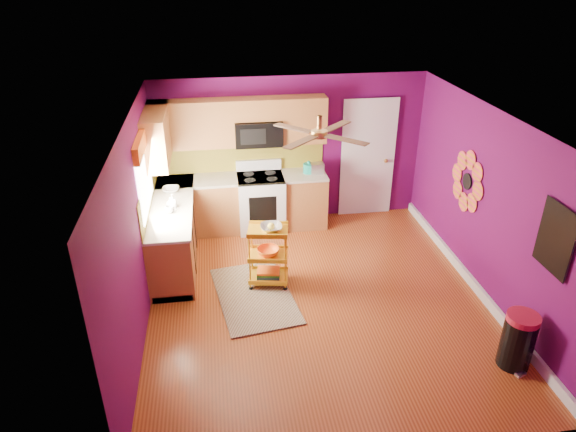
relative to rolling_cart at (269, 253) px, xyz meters
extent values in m
plane|color=maroon|center=(0.61, -0.46, -0.50)|extent=(5.00, 5.00, 0.00)
cube|color=#570A4C|center=(0.61, 2.04, 0.75)|extent=(4.50, 0.04, 2.50)
cube|color=#570A4C|center=(0.61, -2.96, 0.75)|extent=(4.50, 0.04, 2.50)
cube|color=#570A4C|center=(-1.64, -0.46, 0.75)|extent=(0.04, 5.00, 2.50)
cube|color=#570A4C|center=(2.86, -0.46, 0.75)|extent=(0.04, 5.00, 2.50)
cube|color=silver|center=(0.61, -0.46, 2.00)|extent=(4.50, 5.00, 0.04)
cube|color=white|center=(2.83, -0.46, -0.43)|extent=(0.05, 4.90, 0.14)
cube|color=brown|center=(-1.34, 0.89, -0.05)|extent=(0.60, 2.30, 0.90)
cube|color=brown|center=(-0.24, 1.74, -0.05)|extent=(2.80, 0.60, 0.90)
cube|color=beige|center=(-1.34, 0.89, 0.42)|extent=(0.63, 2.30, 0.04)
cube|color=beige|center=(-0.24, 1.74, 0.42)|extent=(2.80, 0.63, 0.04)
cube|color=black|center=(-1.34, 0.89, -0.45)|extent=(0.54, 2.30, 0.10)
cube|color=black|center=(-0.24, 1.74, -0.45)|extent=(2.80, 0.54, 0.10)
cube|color=white|center=(0.06, 1.71, -0.04)|extent=(0.76, 0.66, 0.92)
cube|color=black|center=(0.06, 1.71, 0.42)|extent=(0.76, 0.62, 0.03)
cube|color=white|center=(0.06, 1.99, 0.54)|extent=(0.76, 0.06, 0.18)
cube|color=black|center=(0.06, 1.39, -0.05)|extent=(0.45, 0.02, 0.55)
cube|color=brown|center=(-0.98, 1.88, 1.32)|extent=(1.32, 0.33, 0.75)
cube|color=brown|center=(0.80, 1.88, 1.32)|extent=(0.72, 0.33, 0.75)
cube|color=brown|center=(0.06, 1.88, 1.53)|extent=(0.76, 0.33, 0.34)
cube|color=brown|center=(-1.47, 1.39, 1.32)|extent=(0.33, 1.30, 0.75)
cube|color=black|center=(0.06, 1.84, 1.15)|extent=(0.76, 0.38, 0.40)
cube|color=olive|center=(-0.24, 2.03, 0.69)|extent=(2.80, 0.01, 0.51)
cube|color=olive|center=(-1.63, 0.89, 0.69)|extent=(0.01, 2.30, 0.51)
cube|color=white|center=(-1.62, 0.59, 1.05)|extent=(0.03, 1.20, 1.00)
cube|color=orange|center=(-1.59, 0.59, 1.52)|extent=(0.08, 1.35, 0.22)
cube|color=white|center=(1.96, 2.02, 0.52)|extent=(0.85, 0.04, 2.05)
cube|color=white|center=(1.96, 2.00, 0.52)|extent=(0.95, 0.02, 2.15)
sphere|color=#BF8C3F|center=(2.28, 1.96, 0.50)|extent=(0.07, 0.07, 0.07)
cylinder|color=black|center=(2.84, 0.14, 0.85)|extent=(0.01, 0.24, 0.24)
cube|color=#1CADB9|center=(2.84, -1.86, 1.05)|extent=(0.03, 0.52, 0.72)
cube|color=black|center=(2.83, -1.86, 1.05)|extent=(0.01, 0.56, 0.76)
cylinder|color=#BF8C3F|center=(0.61, -0.26, 1.92)|extent=(0.06, 0.06, 0.16)
cylinder|color=#BF8C3F|center=(0.61, -0.26, 1.78)|extent=(0.20, 0.20, 0.08)
cube|color=#4C2D19|center=(0.88, 0.01, 1.78)|extent=(0.47, 0.47, 0.01)
cube|color=#4C2D19|center=(0.34, 0.01, 1.78)|extent=(0.47, 0.47, 0.01)
cube|color=#4C2D19|center=(0.34, -0.52, 1.78)|extent=(0.47, 0.47, 0.01)
cube|color=#4C2D19|center=(0.88, -0.52, 1.78)|extent=(0.47, 0.47, 0.01)
cube|color=black|center=(-0.24, -0.27, -0.49)|extent=(1.20, 1.72, 0.02)
cylinder|color=gold|center=(-0.28, -0.12, -0.05)|extent=(0.02, 0.02, 0.84)
cylinder|color=gold|center=(0.20, -0.21, -0.05)|extent=(0.02, 0.02, 0.84)
cylinder|color=gold|center=(-0.22, 0.21, -0.05)|extent=(0.02, 0.02, 0.84)
cylinder|color=gold|center=(0.26, 0.12, -0.05)|extent=(0.02, 0.02, 0.84)
sphere|color=black|center=(-0.28, -0.12, -0.48)|extent=(0.06, 0.06, 0.06)
sphere|color=black|center=(0.20, -0.21, -0.48)|extent=(0.06, 0.06, 0.06)
sphere|color=black|center=(-0.22, 0.21, -0.48)|extent=(0.06, 0.06, 0.06)
sphere|color=black|center=(0.26, 0.12, -0.48)|extent=(0.06, 0.06, 0.06)
cube|color=gold|center=(-0.01, 0.00, 0.35)|extent=(0.60, 0.48, 0.03)
cube|color=gold|center=(-0.01, 0.00, -0.03)|extent=(0.60, 0.48, 0.03)
cube|color=gold|center=(-0.01, 0.00, -0.39)|extent=(0.60, 0.48, 0.03)
imported|color=beige|center=(0.04, -0.01, 0.41)|extent=(0.35, 0.35, 0.07)
sphere|color=yellow|center=(0.04, -0.01, 0.43)|extent=(0.10, 0.10, 0.10)
imported|color=orange|center=(-0.01, 0.00, 0.03)|extent=(0.36, 0.36, 0.10)
cube|color=navy|center=(-0.01, 0.00, -0.35)|extent=(0.35, 0.29, 0.04)
cube|color=#267233|center=(-0.01, 0.00, -0.31)|extent=(0.35, 0.29, 0.03)
cube|color=orange|center=(-0.01, 0.00, -0.28)|extent=(0.35, 0.29, 0.03)
cylinder|color=black|center=(2.58, -2.01, -0.19)|extent=(0.46, 0.46, 0.62)
cylinder|color=#B21933|center=(2.58, -2.01, 0.15)|extent=(0.36, 0.36, 0.07)
cube|color=beige|center=(2.58, -2.19, -0.49)|extent=(0.14, 0.10, 0.03)
cylinder|color=#128D7E|center=(0.88, 1.77, 0.52)|extent=(0.18, 0.18, 0.16)
sphere|color=#128D7E|center=(0.88, 1.77, 0.62)|extent=(0.06, 0.06, 0.06)
cube|color=beige|center=(1.01, 1.73, 0.53)|extent=(0.22, 0.15, 0.18)
imported|color=#EA3F72|center=(-1.30, 0.76, 0.54)|extent=(0.09, 0.09, 0.20)
imported|color=white|center=(-1.33, 0.78, 0.51)|extent=(0.12, 0.12, 0.15)
imported|color=white|center=(-1.36, 1.33, 0.47)|extent=(0.26, 0.26, 0.06)
imported|color=white|center=(-1.33, 0.59, 0.49)|extent=(0.13, 0.13, 0.10)
camera|label=1|loc=(-0.62, -6.06, 3.70)|focal=32.00mm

